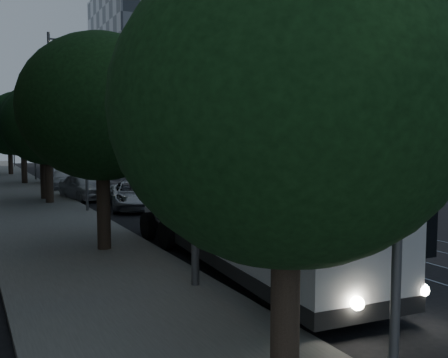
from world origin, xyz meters
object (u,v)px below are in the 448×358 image
car_white_d (65,171)px  streetlamp_far (57,97)px  pickup_silver (135,195)px  car_white_c (57,176)px  trolleybus (235,206)px  car_white_a (84,186)px  car_white_b (65,180)px  streetlamp_near (209,67)px

car_white_d → streetlamp_far: bearing=-78.5°
pickup_silver → streetlamp_far: streetlamp_far is taller
car_white_d → car_white_c: bearing=-82.4°
trolleybus → car_white_c: size_ratio=2.74×
car_white_a → car_white_b: (0.00, 6.39, -0.08)m
car_white_b → streetlamp_far: bearing=-114.8°
car_white_d → trolleybus: bearing=-66.8°
pickup_silver → car_white_c: 14.67m
car_white_c → streetlamp_near: size_ratio=0.51×
pickup_silver → car_white_a: (-1.60, 5.09, 0.05)m
trolleybus → streetlamp_far: size_ratio=1.16×
car_white_d → streetlamp_near: 34.18m
streetlamp_near → pickup_silver: bearing=80.0°
pickup_silver → car_white_a: size_ratio=1.15×
car_white_c → pickup_silver: bearing=-86.3°
car_white_c → streetlamp_near: bearing=-94.4°
trolleybus → streetlamp_near: streetlamp_near is taller
car_white_c → car_white_d: car_white_d is taller
pickup_silver → car_white_d: size_ratio=1.19×
pickup_silver → car_white_c: car_white_c is taller
car_white_c → trolleybus: bearing=-90.7°
streetlamp_far → car_white_b: bearing=48.3°
streetlamp_near → trolleybus: bearing=47.6°
streetlamp_near → streetlamp_far: 25.36m
trolleybus → streetlamp_far: bearing=97.6°
pickup_silver → car_white_a: car_white_a is taller
pickup_silver → car_white_a: bearing=120.2°
streetlamp_far → pickup_silver: bearing=-79.3°
car_white_a → car_white_c: 9.49m
car_white_d → car_white_b: bearing=-76.1°
pickup_silver → streetlamp_far: 12.57m
trolleybus → car_white_d: 31.77m
car_white_b → streetlamp_near: 26.33m
trolleybus → pickup_silver: bearing=90.9°
car_white_c → streetlamp_far: bearing=-100.0°
trolleybus → car_white_a: size_ratio=2.74×
car_white_d → streetlamp_near: bearing=-69.9°
trolleybus → car_white_d: bearing=93.3°
car_white_d → streetlamp_far: streetlamp_far is taller
pickup_silver → streetlamp_far: size_ratio=0.49×
car_white_b → car_white_a: bearing=-73.0°
car_white_a → streetlamp_near: bearing=-102.1°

